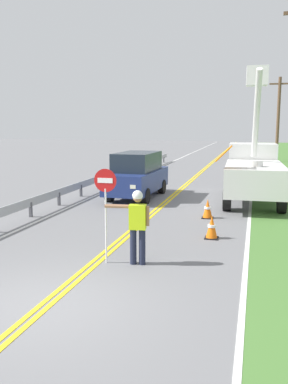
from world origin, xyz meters
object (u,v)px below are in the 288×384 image
object	(u,v)px
utility_bucket_truck	(253,169)
utility_pole_mid	(278,118)
flagger_worker	(137,222)
traffic_cone_lead	(212,227)
stop_sign_paddle	(105,195)
oncoming_suv_nearest	(137,175)
traffic_cone_mid	(208,209)

from	to	relation	value
utility_bucket_truck	utility_pole_mid	xyz separation A→B (m)	(1.92, 21.03, 2.53)
flagger_worker	utility_pole_mid	xyz separation A→B (m)	(4.53, 30.63, 2.91)
utility_pole_mid	traffic_cone_lead	bearing A→B (deg)	-96.18
stop_sign_paddle	oncoming_suv_nearest	distance (m)	9.33
utility_bucket_truck	traffic_cone_lead	distance (m)	6.97
traffic_cone_lead	utility_pole_mid	bearing A→B (deg)	83.82
oncoming_suv_nearest	utility_pole_mid	xyz separation A→B (m)	(7.12, 21.60, 2.90)
flagger_worker	traffic_cone_mid	xyz separation A→B (m)	(1.08, 5.49, -0.71)
flagger_worker	traffic_cone_lead	xyz separation A→B (m)	(1.51, 2.80, -0.71)
flagger_worker	stop_sign_paddle	xyz separation A→B (m)	(-0.76, -0.10, 0.66)
flagger_worker	utility_bucket_truck	bearing A→B (deg)	74.79
stop_sign_paddle	traffic_cone_lead	size ratio (longest dim) A/B	3.33
utility_bucket_truck	traffic_cone_lead	world-z (taller)	utility_bucket_truck
traffic_cone_lead	traffic_cone_mid	world-z (taller)	same
oncoming_suv_nearest	traffic_cone_lead	bearing A→B (deg)	-56.63
oncoming_suv_nearest	traffic_cone_lead	size ratio (longest dim) A/B	6.65
oncoming_suv_nearest	traffic_cone_lead	distance (m)	7.49
utility_bucket_truck	oncoming_suv_nearest	size ratio (longest dim) A/B	1.48
flagger_worker	oncoming_suv_nearest	bearing A→B (deg)	106.00
oncoming_suv_nearest	utility_pole_mid	size ratio (longest dim) A/B	0.62
utility_bucket_truck	traffic_cone_mid	distance (m)	4.51
flagger_worker	oncoming_suv_nearest	distance (m)	9.39
flagger_worker	utility_bucket_truck	xyz separation A→B (m)	(2.61, 9.60, 0.38)
stop_sign_paddle	traffic_cone_lead	bearing A→B (deg)	51.91
stop_sign_paddle	utility_pole_mid	distance (m)	31.26
stop_sign_paddle	utility_bucket_truck	xyz separation A→B (m)	(3.37, 9.70, -0.28)
flagger_worker	utility_pole_mid	size ratio (longest dim) A/B	0.24
utility_bucket_truck	utility_pole_mid	size ratio (longest dim) A/B	0.91
stop_sign_paddle	oncoming_suv_nearest	world-z (taller)	stop_sign_paddle
utility_bucket_truck	traffic_cone_lead	xyz separation A→B (m)	(-1.10, -6.80, -1.09)
utility_pole_mid	traffic_cone_mid	bearing A→B (deg)	-97.80
stop_sign_paddle	traffic_cone_mid	bearing A→B (deg)	71.73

